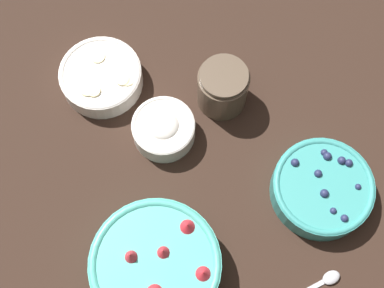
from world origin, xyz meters
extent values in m
plane|color=black|center=(0.00, 0.00, 0.00)|extent=(4.00, 4.00, 0.00)
cylinder|color=#47AD9E|center=(0.02, -0.17, 0.03)|extent=(0.22, 0.22, 0.07)
torus|color=#47AD9E|center=(0.02, -0.17, 0.06)|extent=(0.22, 0.22, 0.02)
cylinder|color=red|center=(0.02, -0.17, 0.05)|extent=(0.17, 0.17, 0.02)
cone|color=red|center=(0.03, -0.15, 0.07)|extent=(0.04, 0.04, 0.02)
cone|color=red|center=(0.06, -0.10, 0.07)|extent=(0.04, 0.04, 0.02)
cone|color=red|center=(-0.02, -0.17, 0.08)|extent=(0.03, 0.03, 0.03)
cone|color=red|center=(0.10, -0.17, 0.07)|extent=(0.04, 0.04, 0.02)
cylinder|color=teal|center=(0.27, 0.03, 0.02)|extent=(0.18, 0.18, 0.05)
torus|color=teal|center=(0.27, 0.03, 0.04)|extent=(0.18, 0.18, 0.01)
cylinder|color=#23284C|center=(0.27, 0.03, 0.04)|extent=(0.14, 0.14, 0.01)
sphere|color=#23284C|center=(0.32, 0.05, 0.05)|extent=(0.01, 0.01, 0.01)
sphere|color=#23284C|center=(0.31, -0.02, 0.05)|extent=(0.01, 0.01, 0.01)
sphere|color=#23284C|center=(0.27, 0.02, 0.05)|extent=(0.02, 0.02, 0.02)
sphere|color=#23284C|center=(0.30, 0.08, 0.05)|extent=(0.01, 0.01, 0.01)
sphere|color=#23284C|center=(0.21, 0.06, 0.05)|extent=(0.01, 0.01, 0.01)
sphere|color=#23284C|center=(0.26, 0.09, 0.05)|extent=(0.01, 0.01, 0.01)
sphere|color=#23284C|center=(0.25, 0.05, 0.05)|extent=(0.01, 0.01, 0.01)
sphere|color=#23284C|center=(0.29, -0.01, 0.05)|extent=(0.01, 0.01, 0.01)
sphere|color=#23284C|center=(0.26, 0.09, 0.05)|extent=(0.02, 0.02, 0.02)
sphere|color=#23284C|center=(0.29, 0.09, 0.05)|extent=(0.02, 0.02, 0.02)
cylinder|color=white|center=(-0.18, 0.14, 0.02)|extent=(0.16, 0.16, 0.04)
torus|color=white|center=(-0.18, 0.14, 0.04)|extent=(0.16, 0.16, 0.01)
cylinder|color=beige|center=(-0.18, 0.14, 0.03)|extent=(0.13, 0.13, 0.01)
cylinder|color=beige|center=(-0.20, 0.17, 0.04)|extent=(0.03, 0.03, 0.01)
cylinder|color=beige|center=(-0.13, 0.14, 0.04)|extent=(0.03, 0.03, 0.01)
cylinder|color=beige|center=(-0.19, 0.11, 0.04)|extent=(0.03, 0.03, 0.01)
cylinder|color=beige|center=(-0.14, 0.14, 0.04)|extent=(0.03, 0.03, 0.01)
cylinder|color=beige|center=(-0.18, 0.10, 0.04)|extent=(0.03, 0.03, 0.01)
cylinder|color=silver|center=(-0.04, 0.07, 0.02)|extent=(0.12, 0.12, 0.05)
torus|color=silver|center=(-0.04, 0.07, 0.04)|extent=(0.12, 0.12, 0.01)
cylinder|color=white|center=(-0.04, 0.07, 0.04)|extent=(0.09, 0.09, 0.01)
ellipsoid|color=white|center=(-0.04, 0.07, 0.04)|extent=(0.06, 0.06, 0.03)
cylinder|color=brown|center=(0.05, 0.17, 0.04)|extent=(0.10, 0.10, 0.09)
cylinder|color=#472819|center=(0.05, 0.17, 0.04)|extent=(0.08, 0.08, 0.06)
cylinder|color=brown|center=(0.05, 0.17, 0.09)|extent=(0.09, 0.09, 0.01)
ellipsoid|color=#B2B2B7|center=(0.31, -0.11, 0.01)|extent=(0.04, 0.04, 0.01)
camera|label=1|loc=(0.11, -0.28, 0.94)|focal=50.00mm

